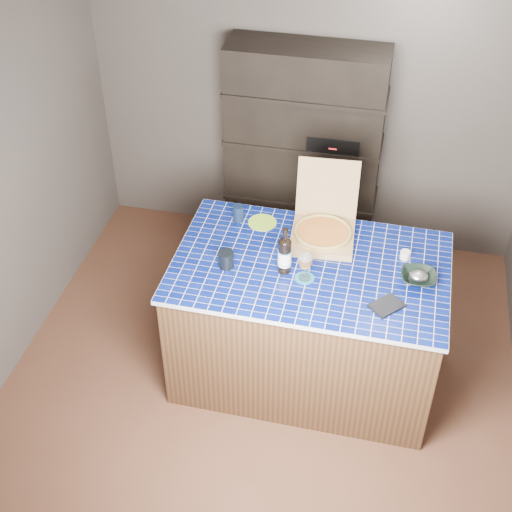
% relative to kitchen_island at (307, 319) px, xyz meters
% --- Properties ---
extents(room, '(3.50, 3.50, 3.50)m').
position_rel_kitchen_island_xyz_m(room, '(-0.28, -0.12, 0.77)').
color(room, brown).
rests_on(room, ground).
extents(shelving_unit, '(1.20, 0.41, 1.80)m').
position_rel_kitchen_island_xyz_m(shelving_unit, '(-0.28, 1.40, 0.42)').
color(shelving_unit, black).
rests_on(shelving_unit, floor).
extents(kitchen_island, '(1.76, 1.13, 0.96)m').
position_rel_kitchen_island_xyz_m(kitchen_island, '(0.00, 0.00, 0.00)').
color(kitchen_island, '#4B381D').
rests_on(kitchen_island, floor).
extents(pizza_box, '(0.44, 0.53, 0.45)m').
position_rel_kitchen_island_xyz_m(pizza_box, '(0.03, 0.30, 0.54)').
color(pizza_box, '#99824F').
rests_on(pizza_box, kitchen_island).
extents(mead_bottle, '(0.09, 0.09, 0.33)m').
position_rel_kitchen_island_xyz_m(mead_bottle, '(-0.15, -0.09, 0.61)').
color(mead_bottle, black).
rests_on(mead_bottle, kitchen_island).
extents(teal_trivet, '(0.12, 0.12, 0.01)m').
position_rel_kitchen_island_xyz_m(teal_trivet, '(-0.02, -0.14, 0.48)').
color(teal_trivet, '#17637A').
rests_on(teal_trivet, kitchen_island).
extents(wine_glass, '(0.09, 0.09, 0.20)m').
position_rel_kitchen_island_xyz_m(wine_glass, '(-0.02, -0.14, 0.62)').
color(wine_glass, white).
rests_on(wine_glass, teal_trivet).
extents(tumbler, '(0.10, 0.10, 0.11)m').
position_rel_kitchen_island_xyz_m(tumbler, '(-0.52, -0.13, 0.53)').
color(tumbler, black).
rests_on(tumbler, kitchen_island).
extents(dvd_case, '(0.23, 0.23, 0.02)m').
position_rel_kitchen_island_xyz_m(dvd_case, '(0.50, -0.28, 0.49)').
color(dvd_case, black).
rests_on(dvd_case, kitchen_island).
extents(bowl, '(0.24, 0.24, 0.05)m').
position_rel_kitchen_island_xyz_m(bowl, '(0.67, -0.01, 0.50)').
color(bowl, black).
rests_on(bowl, kitchen_island).
extents(foil_contents, '(0.12, 0.10, 0.06)m').
position_rel_kitchen_island_xyz_m(foil_contents, '(0.67, -0.01, 0.52)').
color(foil_contents, '#B5B3BE').
rests_on(foil_contents, bowl).
extents(white_jar, '(0.06, 0.06, 0.06)m').
position_rel_kitchen_island_xyz_m(white_jar, '(0.58, 0.20, 0.51)').
color(white_jar, silver).
rests_on(white_jar, kitchen_island).
extents(navy_cup, '(0.07, 0.07, 0.12)m').
position_rel_kitchen_island_xyz_m(navy_cup, '(-0.56, 0.37, 0.54)').
color(navy_cup, black).
rests_on(navy_cup, kitchen_island).
extents(green_trivet, '(0.20, 0.20, 0.01)m').
position_rel_kitchen_island_xyz_m(green_trivet, '(-0.39, 0.37, 0.48)').
color(green_trivet, '#8CC229').
rests_on(green_trivet, kitchen_island).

